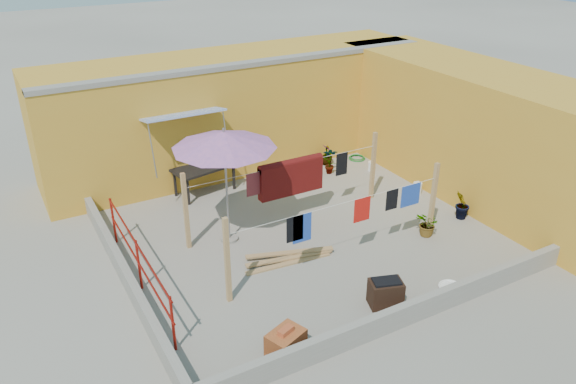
{
  "coord_description": "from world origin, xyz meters",
  "views": [
    {
      "loc": [
        -5.79,
        -9.54,
        6.61
      ],
      "look_at": [
        -0.26,
        0.3,
        1.04
      ],
      "focal_mm": 35.0,
      "sensor_mm": 36.0,
      "label": 1
    }
  ],
  "objects_px": {
    "green_hose": "(357,158)",
    "water_jug_b": "(371,166)",
    "outdoor_table": "(204,169)",
    "brick_stack": "(286,343)",
    "brazier": "(386,293)",
    "white_basin": "(450,287)",
    "plant_back_a": "(299,175)",
    "water_jug_a": "(417,188)",
    "patio_umbrella": "(224,141)"
  },
  "relations": [
    {
      "from": "brick_stack",
      "to": "brazier",
      "type": "bearing_deg",
      "value": 6.27
    },
    {
      "from": "brick_stack",
      "to": "water_jug_a",
      "type": "bearing_deg",
      "value": 30.98
    },
    {
      "from": "white_basin",
      "to": "brazier",
      "type": "bearing_deg",
      "value": 170.03
    },
    {
      "from": "patio_umbrella",
      "to": "plant_back_a",
      "type": "distance_m",
      "value": 3.81
    },
    {
      "from": "white_basin",
      "to": "green_hose",
      "type": "relative_size",
      "value": 0.93
    },
    {
      "from": "green_hose",
      "to": "plant_back_a",
      "type": "bearing_deg",
      "value": -161.67
    },
    {
      "from": "patio_umbrella",
      "to": "water_jug_b",
      "type": "distance_m",
      "value": 5.84
    },
    {
      "from": "patio_umbrella",
      "to": "green_hose",
      "type": "bearing_deg",
      "value": 24.8
    },
    {
      "from": "plant_back_a",
      "to": "green_hose",
      "type": "bearing_deg",
      "value": 18.33
    },
    {
      "from": "outdoor_table",
      "to": "plant_back_a",
      "type": "distance_m",
      "value": 2.53
    },
    {
      "from": "outdoor_table",
      "to": "white_basin",
      "type": "bearing_deg",
      "value": -67.97
    },
    {
      "from": "brick_stack",
      "to": "brazier",
      "type": "height_order",
      "value": "brazier"
    },
    {
      "from": "patio_umbrella",
      "to": "brazier",
      "type": "xyz_separation_m",
      "value": [
        1.61,
        -3.6,
        -2.14
      ]
    },
    {
      "from": "brick_stack",
      "to": "water_jug_b",
      "type": "height_order",
      "value": "brick_stack"
    },
    {
      "from": "brazier",
      "to": "green_hose",
      "type": "xyz_separation_m",
      "value": [
        3.69,
        6.04,
        -0.23
      ]
    },
    {
      "from": "green_hose",
      "to": "water_jug_b",
      "type": "bearing_deg",
      "value": -99.15
    },
    {
      "from": "brazier",
      "to": "green_hose",
      "type": "distance_m",
      "value": 7.08
    },
    {
      "from": "outdoor_table",
      "to": "water_jug_a",
      "type": "height_order",
      "value": "outdoor_table"
    },
    {
      "from": "outdoor_table",
      "to": "brick_stack",
      "type": "xyz_separation_m",
      "value": [
        -1.12,
        -6.4,
        -0.45
      ]
    },
    {
      "from": "outdoor_table",
      "to": "white_basin",
      "type": "height_order",
      "value": "outdoor_table"
    },
    {
      "from": "outdoor_table",
      "to": "green_hose",
      "type": "distance_m",
      "value": 4.89
    },
    {
      "from": "white_basin",
      "to": "patio_umbrella",
      "type": "bearing_deg",
      "value": 128.24
    },
    {
      "from": "brazier",
      "to": "water_jug_b",
      "type": "height_order",
      "value": "brazier"
    },
    {
      "from": "white_basin",
      "to": "plant_back_a",
      "type": "height_order",
      "value": "plant_back_a"
    },
    {
      "from": "patio_umbrella",
      "to": "brazier",
      "type": "distance_m",
      "value": 4.48
    },
    {
      "from": "brick_stack",
      "to": "water_jug_b",
      "type": "bearing_deg",
      "value": 42.84
    },
    {
      "from": "outdoor_table",
      "to": "water_jug_b",
      "type": "relative_size",
      "value": 5.67
    },
    {
      "from": "white_basin",
      "to": "green_hose",
      "type": "xyz_separation_m",
      "value": [
        2.26,
        6.29,
        -0.01
      ]
    },
    {
      "from": "patio_umbrella",
      "to": "outdoor_table",
      "type": "bearing_deg",
      "value": 80.12
    },
    {
      "from": "patio_umbrella",
      "to": "water_jug_b",
      "type": "height_order",
      "value": "patio_umbrella"
    },
    {
      "from": "brazier",
      "to": "green_hose",
      "type": "relative_size",
      "value": 1.39
    },
    {
      "from": "green_hose",
      "to": "brazier",
      "type": "bearing_deg",
      "value": -121.38
    },
    {
      "from": "green_hose",
      "to": "plant_back_a",
      "type": "height_order",
      "value": "plant_back_a"
    },
    {
      "from": "outdoor_table",
      "to": "brazier",
      "type": "relative_size",
      "value": 2.45
    },
    {
      "from": "patio_umbrella",
      "to": "outdoor_table",
      "type": "relative_size",
      "value": 1.7
    },
    {
      "from": "brick_stack",
      "to": "white_basin",
      "type": "distance_m",
      "value": 3.71
    },
    {
      "from": "patio_umbrella",
      "to": "white_basin",
      "type": "relative_size",
      "value": 6.26
    },
    {
      "from": "outdoor_table",
      "to": "brick_stack",
      "type": "bearing_deg",
      "value": -99.92
    },
    {
      "from": "water_jug_b",
      "to": "green_hose",
      "type": "bearing_deg",
      "value": 80.85
    },
    {
      "from": "patio_umbrella",
      "to": "outdoor_table",
      "type": "xyz_separation_m",
      "value": [
        0.44,
        2.55,
        -1.72
      ]
    },
    {
      "from": "outdoor_table",
      "to": "water_jug_b",
      "type": "distance_m",
      "value": 4.84
    },
    {
      "from": "white_basin",
      "to": "water_jug_a",
      "type": "bearing_deg",
      "value": 57.76
    },
    {
      "from": "patio_umbrella",
      "to": "green_hose",
      "type": "relative_size",
      "value": 5.8
    },
    {
      "from": "brazier",
      "to": "water_jug_b",
      "type": "distance_m",
      "value": 6.25
    },
    {
      "from": "water_jug_b",
      "to": "plant_back_a",
      "type": "relative_size",
      "value": 0.44
    },
    {
      "from": "brazier",
      "to": "water_jug_a",
      "type": "distance_m",
      "value": 4.97
    },
    {
      "from": "brazier",
      "to": "green_hose",
      "type": "bearing_deg",
      "value": 58.62
    },
    {
      "from": "brick_stack",
      "to": "water_jug_a",
      "type": "xyz_separation_m",
      "value": [
        5.97,
        3.58,
        -0.07
      ]
    },
    {
      "from": "white_basin",
      "to": "plant_back_a",
      "type": "distance_m",
      "value": 5.47
    },
    {
      "from": "brick_stack",
      "to": "green_hose",
      "type": "height_order",
      "value": "brick_stack"
    }
  ]
}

